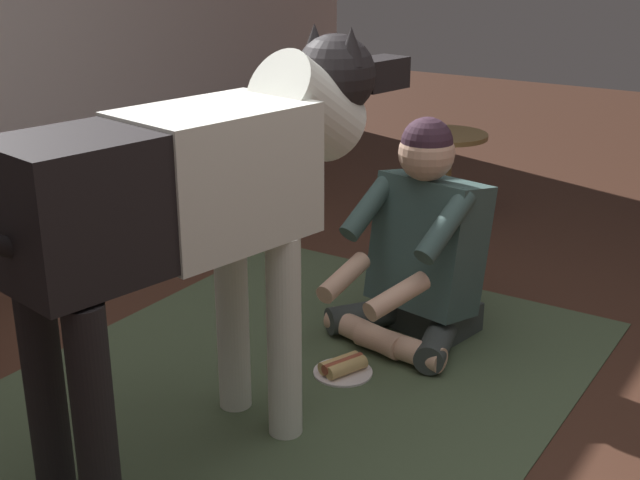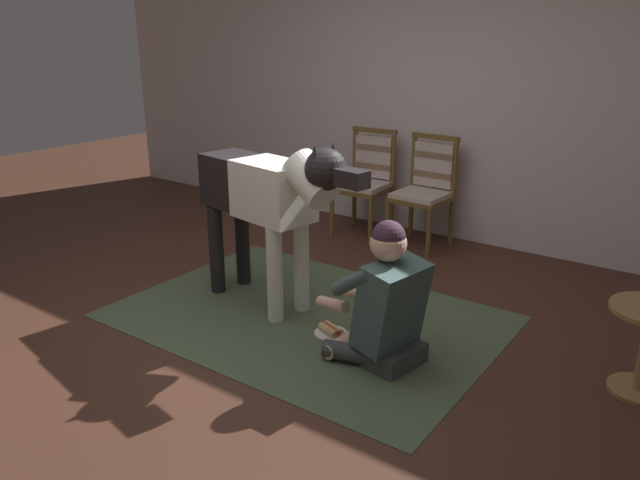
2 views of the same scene
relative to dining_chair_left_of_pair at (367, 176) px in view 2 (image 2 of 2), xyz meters
name	(u,v)px [view 2 (image 2 of 2)]	position (x,y,z in m)	size (l,w,h in m)	color
ground_plane	(256,329)	(0.50, -2.19, -0.54)	(14.00, 14.00, 0.00)	#42261A
back_wall	(437,95)	(0.50, 0.36, 0.76)	(8.09, 0.10, 2.60)	beige
area_rug	(307,316)	(0.66, -1.85, -0.54)	(2.52, 1.77, 0.01)	#445339
dining_chair_left_of_pair	(367,176)	(0.00, 0.00, 0.00)	(0.48, 0.48, 0.98)	brown
dining_chair_right_of_pair	(426,186)	(0.62, 0.00, 0.00)	(0.48, 0.49, 0.98)	brown
person_sitting_on_floor	(384,304)	(1.37, -2.04, -0.18)	(0.69, 0.57, 0.87)	#363D3C
large_dog	(268,196)	(0.35, -1.86, 0.27)	(1.61, 0.49, 1.23)	white
hot_dog_on_plate	(331,330)	(0.94, -1.97, -0.52)	(0.21, 0.21, 0.06)	white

